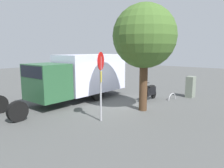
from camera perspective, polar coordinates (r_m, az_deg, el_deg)
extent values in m
plane|color=#4A4B4B|center=(11.91, 3.26, -5.76)|extent=(60.00, 60.00, 0.00)
cylinder|color=black|center=(14.32, -9.49, -1.50)|extent=(0.90, 0.25, 0.90)
cylinder|color=black|center=(12.98, -3.93, -2.49)|extent=(0.90, 0.25, 0.90)
cylinder|color=black|center=(10.03, -24.13, -6.75)|extent=(0.90, 0.25, 0.90)
cube|color=silver|center=(13.74, -5.74, 3.05)|extent=(4.53, 2.21, 2.33)
cube|color=#2A5936|center=(11.71, -17.08, 0.58)|extent=(1.80, 2.10, 1.90)
cube|color=black|center=(11.64, -17.22, 3.50)|extent=(1.82, 1.94, 0.60)
cylinder|color=black|center=(12.70, 8.73, -3.62)|extent=(0.56, 0.12, 0.56)
cylinder|color=black|center=(13.80, 11.17, -2.67)|extent=(0.56, 0.12, 0.56)
cube|color=black|center=(13.23, 10.13, -1.90)|extent=(1.11, 0.37, 0.48)
cube|color=black|center=(13.27, 10.36, -0.69)|extent=(0.65, 0.31, 0.12)
cylinder|color=slate|center=(12.64, 8.90, -1.14)|extent=(0.29, 0.08, 0.69)
cylinder|color=black|center=(12.58, 8.93, 0.43)|extent=(0.06, 0.55, 0.04)
cylinder|color=#9E9EA3|center=(9.03, -3.06, -1.48)|extent=(0.08, 0.08, 2.79)
cylinder|color=red|center=(8.87, -3.03, 6.19)|extent=(0.71, 0.32, 0.76)
cube|color=yellow|center=(8.93, -3.00, 2.08)|extent=(0.33, 0.33, 0.44)
cylinder|color=#47301E|center=(10.78, 8.45, -0.25)|extent=(0.41, 0.41, 2.64)
sphere|color=#3D5F26|center=(10.66, 8.76, 12.67)|extent=(3.14, 3.14, 3.14)
cube|color=slate|center=(14.75, 20.42, -0.73)|extent=(0.66, 0.47, 1.37)
torus|color=#B7B7BC|center=(13.73, 15.90, -4.10)|extent=(0.85, 0.14, 0.85)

